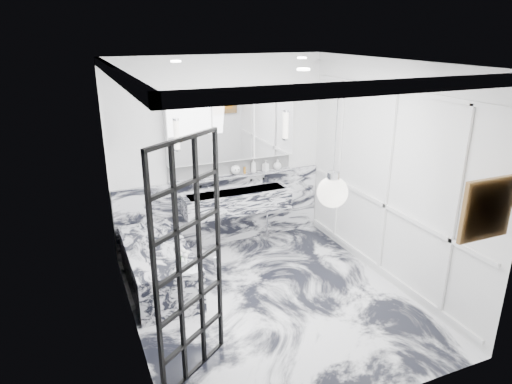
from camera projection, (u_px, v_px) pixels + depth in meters
name	position (u px, v px, depth m)	size (l,w,h in m)	color
floor	(272.00, 301.00, 5.55)	(3.60, 3.60, 0.00)	silver
ceiling	(275.00, 63.00, 4.61)	(3.60, 3.60, 0.00)	white
wall_back	(221.00, 154.00, 6.64)	(3.60, 3.60, 0.00)	white
wall_front	(372.00, 265.00, 3.52)	(3.60, 3.60, 0.00)	white
wall_left	(126.00, 214.00, 4.49)	(3.60, 3.60, 0.00)	white
wall_right	(389.00, 176.00, 5.67)	(3.60, 3.60, 0.00)	white
marble_clad_back	(223.00, 210.00, 6.91)	(3.18, 0.05, 1.05)	silver
marble_clad_left	(128.00, 220.00, 4.52)	(0.02, 3.56, 2.68)	silver
panel_molding	(387.00, 183.00, 5.70)	(0.03, 3.40, 2.30)	white
soap_bottle_a	(253.00, 166.00, 6.81)	(0.08, 0.08, 0.21)	#8C5919
soap_bottle_b	(266.00, 165.00, 6.89)	(0.08, 0.08, 0.17)	#4C4C51
soap_bottle_c	(277.00, 164.00, 6.96)	(0.13, 0.13, 0.16)	silver
face_pot	(235.00, 170.00, 6.71)	(0.14, 0.14, 0.14)	white
amber_bottle	(245.00, 170.00, 6.77)	(0.04, 0.04, 0.10)	#8C5919
flower_vase	(184.00, 265.00, 5.15)	(0.09, 0.09, 0.12)	silver
crittall_door	(190.00, 265.00, 4.05)	(0.88, 0.04, 2.29)	black
artwork	(487.00, 209.00, 3.91)	(0.46, 0.04, 0.46)	orange
pendant_light	(332.00, 192.00, 3.66)	(0.25, 0.25, 0.25)	white
trough_sink	(237.00, 201.00, 6.71)	(1.60, 0.45, 0.30)	silver
ledge	(233.00, 176.00, 6.74)	(1.90, 0.14, 0.04)	silver
subway_tile	(231.00, 166.00, 6.74)	(1.90, 0.03, 0.23)	white
mirror_cabinet	(232.00, 126.00, 6.49)	(1.90, 0.16, 1.00)	white
sconce_left	(177.00, 135.00, 6.12)	(0.07, 0.07, 0.40)	white
sconce_right	(286.00, 125.00, 6.72)	(0.07, 0.07, 0.40)	white
bathtub	(159.00, 266.00, 5.80)	(0.75, 1.65, 0.55)	silver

